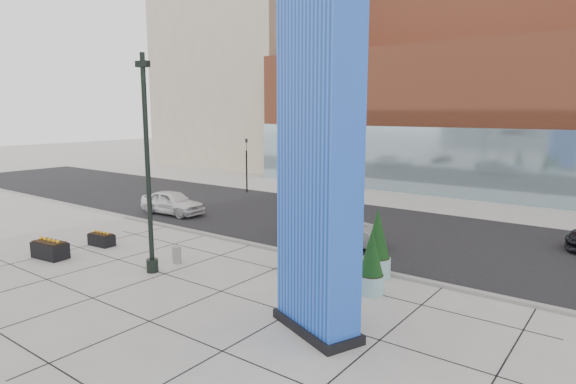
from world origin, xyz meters
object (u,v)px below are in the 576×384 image
Objects in this scene: lamp_post at (149,186)px; blue_pylon at (318,171)px; concrete_bollard at (177,255)px; car_white_west at (172,203)px; public_art_sculpture at (312,236)px; overhead_street_sign at (306,171)px; car_silver_mid at (333,228)px.

blue_pylon is at bearing -2.96° from lamp_post.
car_white_west reaches higher than concrete_bollard.
public_art_sculpture is 13.26m from car_white_west.
blue_pylon is 9.15m from concrete_bollard.
public_art_sculpture is at bearing 24.68° from concrete_bollard.
public_art_sculpture is at bearing -110.59° from car_white_west.
car_white_west is (-7.60, 6.14, 0.36)m from concrete_bollard.
lamp_post is at bearing -141.09° from overhead_street_sign.
lamp_post is at bearing -85.60° from concrete_bollard.
overhead_street_sign is (-4.08, 5.32, -0.85)m from blue_pylon.
blue_pylon is 9.91m from car_silver_mid.
lamp_post reaches higher than car_white_west.
blue_pylon reaches higher than public_art_sculpture.
overhead_street_sign is at bearing 116.86° from public_art_sculpture.
car_silver_mid is (11.19, 0.20, 0.02)m from car_white_west.
car_silver_mid is (3.49, 7.63, -2.64)m from lamp_post.
overhead_street_sign is at bearing 177.34° from car_silver_mid.
public_art_sculpture is 4.33m from car_silver_mid.
public_art_sculpture is (4.98, 3.63, -1.92)m from lamp_post.
lamp_post is at bearing -160.10° from public_art_sculpture.
concrete_bollard is 0.17× the size of car_white_west.
car_silver_mid is at bearing 94.20° from public_art_sculpture.
overhead_street_sign is 12.13m from car_white_west.
blue_pylon is 2.13× the size of car_silver_mid.
blue_pylon reaches higher than car_silver_mid.
concrete_bollard is at bearing -169.79° from blue_pylon.
public_art_sculpture is (-2.88, 4.03, -3.11)m from blue_pylon.
overhead_street_sign reaches higher than car_silver_mid.
car_silver_mid reaches higher than concrete_bollard.
overhead_street_sign is (3.78, 4.91, 0.34)m from lamp_post.
blue_pylon reaches higher than car_white_west.
lamp_post is 1.86× the size of car_silver_mid.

